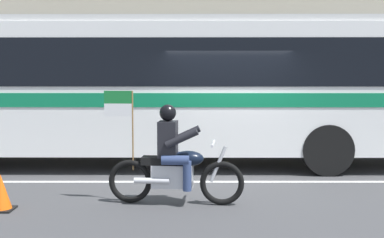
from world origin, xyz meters
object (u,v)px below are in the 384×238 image
Objects in this scene: motorcycle_with_rider at (174,162)px; transit_bus at (152,82)px; traffic_cone at (1,193)px; fire_hydrant at (222,128)px.

transit_bus is at bearing 100.28° from motorcycle_with_rider.
transit_bus is 6.02× the size of motorcycle_with_rider.
transit_bus is 4.53m from traffic_cone.
motorcycle_with_rider is at bearing -100.34° from fire_hydrant.
traffic_cone is (-3.73, -6.74, -0.26)m from fire_hydrant.
fire_hydrant is at bearing 59.31° from transit_bus.
traffic_cone is at bearing -118.96° from fire_hydrant.
transit_bus is 3.73m from fire_hydrant.
motorcycle_with_rider reaches higher than fire_hydrant.
traffic_cone is (-1.96, -3.75, -1.63)m from transit_bus.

